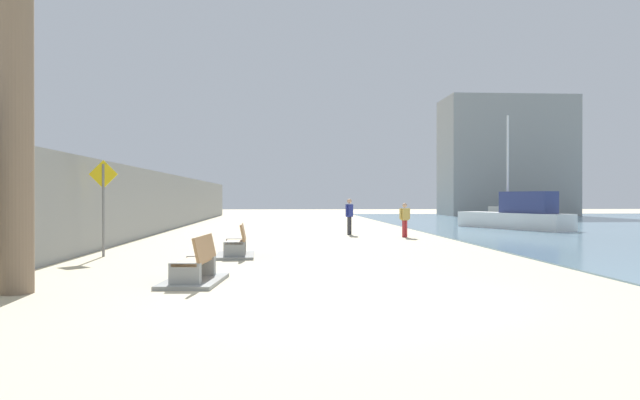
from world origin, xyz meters
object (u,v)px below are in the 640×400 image
(bench_near, at_px, (195,272))
(bench_far, at_px, (236,249))
(person_walking, at_px, (405,218))
(pedestrian_sign, at_px, (103,197))
(palm_tree, at_px, (15,10))
(boat_nearest, at_px, (523,210))
(boat_outer, at_px, (517,215))
(person_standing, at_px, (349,214))

(bench_near, relative_size, bench_far, 1.02)
(person_walking, height_order, pedestrian_sign, pedestrian_sign)
(palm_tree, relative_size, boat_nearest, 1.33)
(bench_far, bearing_deg, boat_nearest, 53.95)
(bench_far, relative_size, boat_outer, 0.29)
(bench_far, bearing_deg, bench_near, -94.39)
(boat_outer, relative_size, pedestrian_sign, 2.53)
(bench_far, height_order, boat_outer, boat_outer)
(palm_tree, bearing_deg, pedestrian_sign, 93.87)
(pedestrian_sign, bearing_deg, person_walking, 36.60)
(bench_far, bearing_deg, boat_outer, 45.08)
(palm_tree, bearing_deg, boat_outer, 49.69)
(bench_near, height_order, boat_nearest, boat_nearest)
(bench_near, height_order, boat_outer, boat_outer)
(person_walking, height_order, boat_nearest, boat_nearest)
(bench_near, bearing_deg, boat_outer, 53.40)
(person_standing, xyz_separation_m, boat_nearest, (15.37, 17.13, -0.19))
(boat_nearest, height_order, pedestrian_sign, pedestrian_sign)
(bench_near, height_order, person_standing, person_standing)
(person_walking, bearing_deg, boat_nearest, 55.42)
(boat_nearest, height_order, boat_outer, boat_outer)
(boat_outer, bearing_deg, pedestrian_sign, -142.53)
(person_walking, bearing_deg, person_standing, 139.68)
(bench_near, distance_m, boat_outer, 24.46)
(bench_far, xyz_separation_m, person_walking, (6.74, 8.26, 0.63))
(boat_outer, xyz_separation_m, pedestrian_sign, (-18.11, -13.88, 0.99))
(bench_near, distance_m, person_walking, 15.46)
(palm_tree, relative_size, bench_near, 3.49)
(person_standing, bearing_deg, pedestrian_sign, -130.64)
(palm_tree, distance_m, person_walking, 18.55)
(bench_near, relative_size, person_standing, 1.29)
(bench_near, distance_m, boat_nearest, 38.51)
(palm_tree, height_order, bench_far, palm_tree)
(palm_tree, distance_m, bench_near, 5.94)
(palm_tree, bearing_deg, boat_nearest, 55.44)
(bench_far, bearing_deg, pedestrian_sign, 175.37)
(boat_outer, distance_m, pedestrian_sign, 22.84)
(palm_tree, distance_m, bench_far, 8.96)
(person_walking, relative_size, boat_outer, 0.21)
(person_standing, distance_m, pedestrian_sign, 12.99)
(person_walking, bearing_deg, bench_far, -129.23)
(person_walking, height_order, person_standing, person_standing)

